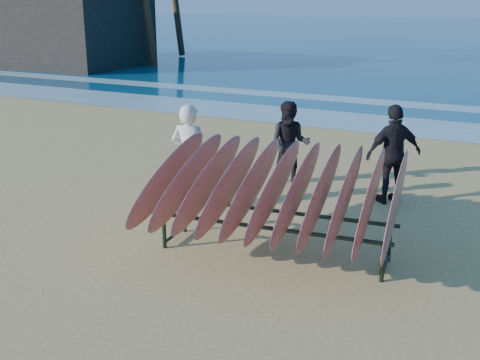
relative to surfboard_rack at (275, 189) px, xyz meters
The scene contains 8 objects.
ground 1.30m from the surfboard_rack, 127.72° to the right, with size 120.00×120.00×0.00m, color tan.
foam_near 9.35m from the surfboard_rack, 93.42° to the left, with size 160.00×160.00×0.00m, color white.
foam_far 12.83m from the surfboard_rack, 92.48° to the left, with size 160.00×160.00×0.00m, color white.
surfboard_rack is the anchor object (origin of this frame).
person_white 2.29m from the surfboard_rack, 150.80° to the left, with size 0.63×0.41×1.72m, color silver.
person_dark_a 3.17m from the surfboard_rack, 108.85° to the left, with size 0.75×0.59×1.55m, color black.
person_dark_b 3.00m from the surfboard_rack, 72.93° to the left, with size 0.98×0.41×1.67m, color black.
building 26.08m from the surfboard_rack, 140.34° to the left, with size 9.71×5.39×4.31m, color #2D2823.
Camera 1 is at (3.55, -6.16, 3.34)m, focal length 45.00 mm.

